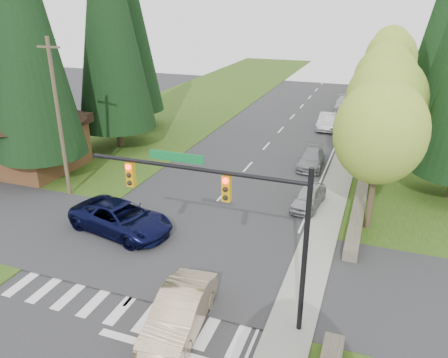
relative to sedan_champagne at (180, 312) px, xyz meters
The scene contains 28 objects.
grass_east 19.83m from the sedan_champagne, 59.12° to the left, with size 14.00×110.00×0.06m, color #264311.
grass_west 23.25m from the sedan_champagne, 132.95° to the left, with size 14.00×110.00×0.06m, color #264311.
cross_street 5.81m from the sedan_champagne, 119.48° to the left, with size 120.00×8.00×0.10m, color #28282B.
sidewalk_east 19.45m from the sedan_champagne, 77.91° to the left, with size 1.80×80.00×0.13m, color gray.
curb_east 19.29m from the sedan_champagne, 80.39° to the left, with size 0.20×80.00×0.13m, color gray.
stone_wall_north 27.62m from the sedan_champagne, 77.94° to the left, with size 0.70×40.00×0.70m, color #4C4438.
traffic_signal 4.70m from the sedan_champagne, 44.36° to the left, with size 8.70×0.37×6.80m.
brown_building 21.62m from the sedan_champagne, 146.04° to the left, with size 8.40×8.40×5.40m.
utility_pole 15.87m from the sedan_champagne, 143.85° to the left, with size 1.60×0.24×10.00m.
decid_tree_0 13.59m from the sedan_champagne, 59.94° to the left, with size 4.80×4.80×8.37m.
decid_tree_1 19.77m from the sedan_champagne, 70.24° to the left, with size 5.20×5.20×8.80m.
decid_tree_2 26.29m from the sedan_champagne, 75.93° to the left, with size 5.00×5.00×8.82m.
decid_tree_3 32.99m from the sedan_champagne, 78.74° to the left, with size 5.00×5.00×8.55m.
decid_tree_4 39.89m from the sedan_champagne, 80.58° to the left, with size 5.40×5.40×9.18m.
decid_tree_5 46.67m from the sedan_champagne, 82.24° to the left, with size 4.80×4.80×8.30m.
decid_tree_6 53.63m from the sedan_champagne, 83.15° to the left, with size 5.20×5.20×8.86m.
conifer_w_a 21.71m from the sedan_champagne, 145.19° to the left, with size 6.12×6.12×19.80m.
conifer_w_b 25.70m from the sedan_champagne, 141.45° to the left, with size 5.44×5.44×17.80m.
conifer_w_c 26.29m from the sedan_champagne, 127.96° to the left, with size 6.46×6.46×20.80m.
conifer_w_e 31.60m from the sedan_champagne, 123.94° to the left, with size 5.78×5.78×18.80m.
conifer_e_c 47.14m from the sedan_champagne, 76.06° to the left, with size 5.10×5.10×16.80m.
sedan_champagne is the anchor object (origin of this frame).
suv_navy 8.70m from the sedan_champagne, 137.11° to the left, with size 2.78×6.02×1.67m, color black.
parked_car_a 12.92m from the sedan_champagne, 77.62° to the left, with size 1.54×3.82×1.30m, color #A1A1A6.
parked_car_b 19.79m from the sedan_champagne, 85.07° to the left, with size 1.78×4.37×1.27m, color gray.
parked_car_c 31.00m from the sedan_champagne, 87.47° to the left, with size 1.59×4.56×1.50m, color #BBBAC0.
parked_car_d 34.36m from the sedan_champagne, 85.53° to the left, with size 1.54×3.83×1.30m, color white.
parked_car_e 40.12m from the sedan_champagne, 87.12° to the left, with size 1.90×4.67×1.35m, color #AAABAF.
Camera 1 is at (9.11, -9.14, 11.95)m, focal length 35.00 mm.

